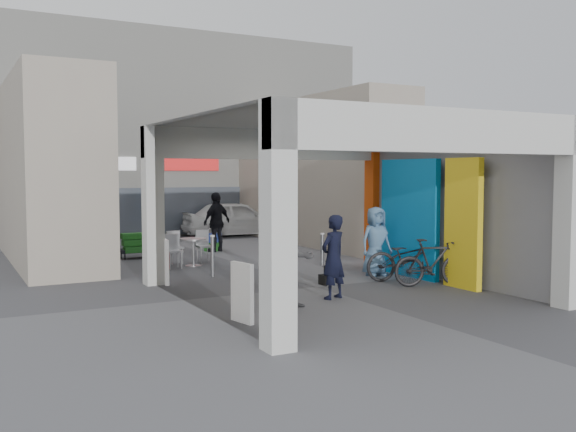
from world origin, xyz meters
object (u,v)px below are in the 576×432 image
bicycle_rear (433,263)px  border_collie (328,275)px  white_van (236,219)px  produce_stand (139,248)px  man_elderly (376,241)px  bicycle_front (408,258)px  man_back_turned (292,260)px  cafe_set (186,253)px  man_crates (217,222)px  man_with_dog (333,257)px

bicycle_rear → border_collie: bearing=77.5°
white_van → bicycle_rear: bearing=-178.4°
produce_stand → man_elderly: 7.19m
border_collie → bicycle_front: (1.95, -0.36, 0.29)m
man_back_turned → bicycle_front: 4.03m
cafe_set → produce_stand: bearing=111.0°
cafe_set → man_crates: (1.83, 2.32, 0.62)m
man_with_dog → man_crates: size_ratio=0.89×
man_back_turned → border_collie: bearing=53.0°
border_collie → white_van: size_ratio=0.15×
cafe_set → bicycle_rear: 6.74m
man_with_dog → bicycle_front: man_with_dog is taller
man_crates → man_back_turned: bearing=52.7°
border_collie → man_crates: size_ratio=0.32×
cafe_set → border_collie: size_ratio=2.45×
produce_stand → white_van: size_ratio=0.27×
cafe_set → bicycle_front: bicycle_front is taller
man_elderly → bicycle_front: bearing=-75.0°
bicycle_rear → bicycle_front: bearing=19.1°
produce_stand → bicycle_front: size_ratio=0.54×
man_elderly → bicycle_rear: bearing=-81.6°
cafe_set → white_van: white_van is taller
produce_stand → bicycle_rear: bicycle_rear is taller
border_collie → bicycle_front: size_ratio=0.30×
man_crates → bicycle_rear: (1.85, -7.96, -0.41)m
bicycle_rear → man_with_dog: bearing=112.0°
bicycle_rear → white_van: 11.96m
cafe_set → bicycle_front: bearing=-52.6°
man_back_turned → bicycle_rear: man_back_turned is taller
white_van → border_collie: bearing=171.1°
cafe_set → man_elderly: 5.20m
man_with_dog → man_crates: 8.14m
cafe_set → man_with_dog: (1.02, -5.78, 0.52)m
man_crates → bicycle_rear: bearing=78.7°
cafe_set → produce_stand: (-0.75, 1.95, -0.03)m
border_collie → man_crates: (0.10, 6.76, 0.69)m
man_elderly → man_crates: 6.39m
white_van → cafe_set: bearing=150.3°
bicycle_front → man_elderly: bearing=30.3°
cafe_set → produce_stand: size_ratio=1.34×
man_back_turned → produce_stand: bearing=104.8°
produce_stand → bicycle_front: bearing=-73.6°
cafe_set → produce_stand: 2.09m
man_back_turned → bicycle_rear: size_ratio=1.01×
bicycle_front → bicycle_rear: 0.84m
border_collie → man_elderly: man_elderly is taller
man_with_dog → man_crates: man_crates is taller
man_back_turned → white_van: man_back_turned is taller
man_back_turned → man_elderly: 4.21m
man_with_dog → white_van: man_with_dog is taller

